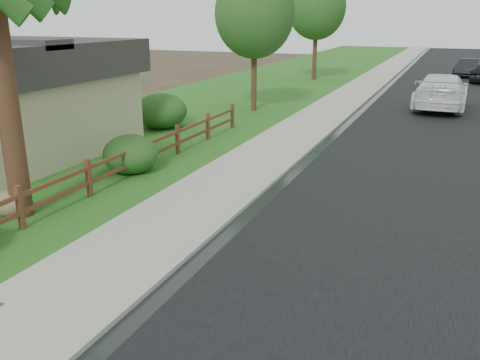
% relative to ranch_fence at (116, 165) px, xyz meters
% --- Properties ---
extents(ground, '(120.00, 120.00, 0.00)m').
position_rel_ranch_fence_xyz_m(ground, '(3.60, -6.40, -0.62)').
color(ground, '#3E2E22').
extents(road, '(8.00, 90.00, 0.02)m').
position_rel_ranch_fence_xyz_m(road, '(8.20, 28.60, -0.61)').
color(road, black).
rests_on(road, ground).
extents(curb, '(0.40, 90.00, 0.12)m').
position_rel_ranch_fence_xyz_m(curb, '(4.00, 28.60, -0.56)').
color(curb, gray).
rests_on(curb, ground).
extents(wet_gutter, '(0.50, 90.00, 0.00)m').
position_rel_ranch_fence_xyz_m(wet_gutter, '(4.35, 28.60, -0.60)').
color(wet_gutter, black).
rests_on(wet_gutter, road).
extents(sidewalk, '(2.20, 90.00, 0.10)m').
position_rel_ranch_fence_xyz_m(sidewalk, '(2.70, 28.60, -0.57)').
color(sidewalk, gray).
rests_on(sidewalk, ground).
extents(grass_strip, '(1.60, 90.00, 0.06)m').
position_rel_ranch_fence_xyz_m(grass_strip, '(0.80, 28.60, -0.59)').
color(grass_strip, '#1A5B1B').
rests_on(grass_strip, ground).
extents(lawn_near, '(9.00, 90.00, 0.04)m').
position_rel_ranch_fence_xyz_m(lawn_near, '(-4.40, 28.60, -0.60)').
color(lawn_near, '#1A5B1B').
rests_on(lawn_near, ground).
extents(ranch_fence, '(0.12, 16.92, 1.10)m').
position_rel_ranch_fence_xyz_m(ranch_fence, '(0.00, 0.00, 0.00)').
color(ranch_fence, '#502D1A').
rests_on(ranch_fence, ground).
extents(white_suv, '(2.67, 6.33, 1.82)m').
position_rel_ranch_fence_xyz_m(white_suv, '(8.11, 17.30, 0.31)').
color(white_suv, white).
rests_on(white_suv, road).
extents(dark_car_far, '(2.33, 4.43, 1.39)m').
position_rel_ranch_fence_xyz_m(dark_car_far, '(9.57, 34.14, 0.10)').
color(dark_car_far, black).
rests_on(dark_car_far, road).
extents(boulder, '(1.12, 0.92, 0.67)m').
position_rel_ranch_fence_xyz_m(boulder, '(-0.98, -3.00, -0.28)').
color(boulder, brown).
rests_on(boulder, ground).
extents(shrub_c, '(2.15, 2.15, 1.23)m').
position_rel_ranch_fence_xyz_m(shrub_c, '(-0.30, 1.18, -0.00)').
color(shrub_c, '#204619').
rests_on(shrub_c, ground).
extents(shrub_d, '(2.71, 2.71, 1.54)m').
position_rel_ranch_fence_xyz_m(shrub_d, '(-2.90, 7.28, 0.15)').
color(shrub_d, '#204619').
rests_on(shrub_d, ground).
extents(tree_near_left, '(3.93, 3.93, 6.96)m').
position_rel_ranch_fence_xyz_m(tree_near_left, '(-0.75, 12.87, 4.17)').
color(tree_near_left, '#3E2519').
rests_on(tree_near_left, ground).
extents(tree_mid_left, '(4.29, 4.29, 7.67)m').
position_rel_ranch_fence_xyz_m(tree_mid_left, '(-1.35, 27.07, 4.68)').
color(tree_mid_left, '#3E2519').
rests_on(tree_mid_left, ground).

